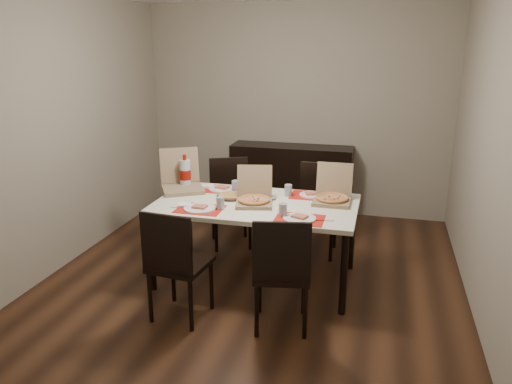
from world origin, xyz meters
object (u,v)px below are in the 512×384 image
sideboard (291,181)px  dining_table (256,210)px  soda_bottle (185,174)px  pizza_box_center (254,198)px  chair_far_right (318,204)px  chair_far_left (230,198)px  chair_near_left (175,261)px  chair_near_right (282,269)px  dip_bowl (270,198)px

sideboard → dining_table: size_ratio=0.83×
soda_bottle → pizza_box_center: bearing=-22.1°
pizza_box_center → soda_bottle: bearing=157.9°
chair_far_right → soda_bottle: bearing=-157.3°
dining_table → chair_far_left: size_ratio=1.94×
dining_table → chair_far_right: chair_far_right is taller
sideboard → chair_far_right: chair_far_right is taller
sideboard → dining_table: (0.02, -1.84, 0.23)m
chair_near_left → chair_far_left: same height
chair_near_right → soda_bottle: (-1.20, 1.08, 0.38)m
sideboard → chair_near_left: bearing=-98.5°
chair_far_right → pizza_box_center: (-0.46, -0.84, 0.29)m
sideboard → chair_far_left: 1.15m
chair_near_left → chair_far_left: size_ratio=1.00×
sideboard → chair_far_right: (0.48, -1.03, 0.06)m
chair_far_right → pizza_box_center: 1.00m
soda_bottle → chair_far_left: bearing=59.7°
chair_near_left → soda_bottle: bearing=107.9°
dining_table → chair_near_right: 0.91m
chair_near_left → pizza_box_center: pizza_box_center is taller
sideboard → pizza_box_center: pizza_box_center is taller
chair_far_right → dining_table: bearing=-119.3°
dining_table → chair_far_right: size_ratio=1.94×
sideboard → dining_table: sideboard is taller
sideboard → chair_far_right: 1.14m
pizza_box_center → chair_far_right: bearing=61.1°
pizza_box_center → dip_bowl: (0.10, 0.16, -0.04)m
dining_table → pizza_box_center: bearing=-106.0°
chair_near_left → dip_bowl: bearing=62.3°
sideboard → chair_far_left: bearing=-114.5°
sideboard → chair_near_right: (0.42, -2.64, 0.06)m
chair_near_right → dip_bowl: size_ratio=8.06×
sideboard → chair_far_right: bearing=-65.3°
chair_near_right → soda_bottle: bearing=137.8°
pizza_box_center → dip_bowl: size_ratio=3.58×
pizza_box_center → chair_near_left: bearing=-116.7°
dining_table → chair_far_left: (-0.50, 0.80, -0.17)m
chair_near_left → soda_bottle: 1.26m
chair_near_right → sideboard: bearing=99.1°
pizza_box_center → dip_bowl: 0.20m
sideboard → pizza_box_center: (0.01, -1.87, 0.35)m
chair_near_right → soda_bottle: size_ratio=2.79×
chair_far_left → pizza_box_center: pizza_box_center is taller
sideboard → soda_bottle: 1.79m
dip_bowl → soda_bottle: 0.91m
chair_far_left → soda_bottle: bearing=-120.3°
dip_bowl → soda_bottle: soda_bottle is taller
sideboard → dip_bowl: size_ratio=13.00×
chair_near_right → soda_bottle: 1.66m
sideboard → chair_far_right: size_ratio=1.61×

